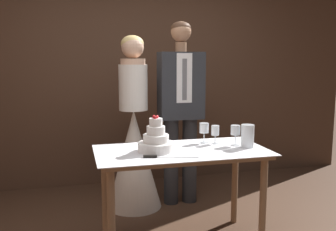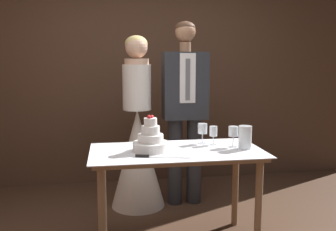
{
  "view_description": "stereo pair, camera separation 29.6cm",
  "coord_description": "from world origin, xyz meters",
  "px_view_note": "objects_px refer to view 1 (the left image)",
  "views": [
    {
      "loc": [
        -0.72,
        -2.46,
        1.48
      ],
      "look_at": [
        0.09,
        0.71,
        0.99
      ],
      "focal_mm": 40.0,
      "sensor_mm": 36.0,
      "label": 1
    },
    {
      "loc": [
        -0.43,
        -2.52,
        1.48
      ],
      "look_at": [
        0.09,
        0.71,
        0.99
      ],
      "focal_mm": 40.0,
      "sensor_mm": 36.0,
      "label": 2
    }
  ],
  "objects_px": {
    "tiered_cake": "(156,141)",
    "wine_glass_middle": "(204,129)",
    "hurricane_candle": "(248,136)",
    "cake_knife": "(160,157)",
    "bride": "(134,145)",
    "cake_table": "(181,162)",
    "wine_glass_near": "(215,131)",
    "groom": "(181,104)",
    "wine_glass_far": "(235,131)"
  },
  "relations": [
    {
      "from": "wine_glass_near",
      "to": "bride",
      "type": "xyz_separation_m",
      "value": [
        -0.57,
        0.72,
        -0.25
      ]
    },
    {
      "from": "cake_table",
      "to": "cake_knife",
      "type": "height_order",
      "value": "cake_knife"
    },
    {
      "from": "cake_table",
      "to": "wine_glass_far",
      "type": "relative_size",
      "value": 7.94
    },
    {
      "from": "tiered_cake",
      "to": "cake_table",
      "type": "bearing_deg",
      "value": 0.0
    },
    {
      "from": "cake_knife",
      "to": "wine_glass_far",
      "type": "bearing_deg",
      "value": 31.05
    },
    {
      "from": "tiered_cake",
      "to": "bride",
      "type": "distance_m",
      "value": 0.88
    },
    {
      "from": "wine_glass_middle",
      "to": "bride",
      "type": "distance_m",
      "value": 0.87
    },
    {
      "from": "cake_table",
      "to": "tiered_cake",
      "type": "bearing_deg",
      "value": -180.0
    },
    {
      "from": "cake_knife",
      "to": "hurricane_candle",
      "type": "height_order",
      "value": "hurricane_candle"
    },
    {
      "from": "wine_glass_near",
      "to": "tiered_cake",
      "type": "bearing_deg",
      "value": -166.05
    },
    {
      "from": "bride",
      "to": "hurricane_candle",
      "type": "bearing_deg",
      "value": -48.87
    },
    {
      "from": "wine_glass_near",
      "to": "hurricane_candle",
      "type": "xyz_separation_m",
      "value": [
        0.21,
        -0.18,
        -0.02
      ]
    },
    {
      "from": "tiered_cake",
      "to": "wine_glass_middle",
      "type": "relative_size",
      "value": 1.64
    },
    {
      "from": "wine_glass_near",
      "to": "wine_glass_middle",
      "type": "height_order",
      "value": "wine_glass_middle"
    },
    {
      "from": "hurricane_candle",
      "to": "bride",
      "type": "xyz_separation_m",
      "value": [
        -0.78,
        0.9,
        -0.23
      ]
    },
    {
      "from": "tiered_cake",
      "to": "bride",
      "type": "relative_size",
      "value": 0.16
    },
    {
      "from": "wine_glass_near",
      "to": "cake_table",
      "type": "bearing_deg",
      "value": -158.16
    },
    {
      "from": "cake_knife",
      "to": "groom",
      "type": "height_order",
      "value": "groom"
    },
    {
      "from": "groom",
      "to": "cake_table",
      "type": "bearing_deg",
      "value": -105.76
    },
    {
      "from": "wine_glass_far",
      "to": "cake_knife",
      "type": "bearing_deg",
      "value": -161.99
    },
    {
      "from": "tiered_cake",
      "to": "wine_glass_middle",
      "type": "bearing_deg",
      "value": 22.39
    },
    {
      "from": "groom",
      "to": "wine_glass_near",
      "type": "bearing_deg",
      "value": -82.63
    },
    {
      "from": "tiered_cake",
      "to": "cake_knife",
      "type": "xyz_separation_m",
      "value": [
        -0.01,
        -0.19,
        -0.07
      ]
    },
    {
      "from": "hurricane_candle",
      "to": "bride",
      "type": "bearing_deg",
      "value": 131.13
    },
    {
      "from": "wine_glass_far",
      "to": "hurricane_candle",
      "type": "height_order",
      "value": "hurricane_candle"
    },
    {
      "from": "hurricane_candle",
      "to": "bride",
      "type": "distance_m",
      "value": 1.21
    },
    {
      "from": "hurricane_candle",
      "to": "cake_knife",
      "type": "bearing_deg",
      "value": -168.95
    },
    {
      "from": "wine_glass_near",
      "to": "wine_glass_middle",
      "type": "distance_m",
      "value": 0.1
    },
    {
      "from": "wine_glass_far",
      "to": "bride",
      "type": "relative_size",
      "value": 0.1
    },
    {
      "from": "wine_glass_middle",
      "to": "bride",
      "type": "bearing_deg",
      "value": 126.73
    },
    {
      "from": "bride",
      "to": "cake_table",
      "type": "bearing_deg",
      "value": -74.25
    },
    {
      "from": "wine_glass_middle",
      "to": "hurricane_candle",
      "type": "distance_m",
      "value": 0.37
    },
    {
      "from": "tiered_cake",
      "to": "wine_glass_near",
      "type": "xyz_separation_m",
      "value": [
        0.54,
        0.13,
        0.02
      ]
    },
    {
      "from": "tiered_cake",
      "to": "cake_knife",
      "type": "bearing_deg",
      "value": -93.7
    },
    {
      "from": "cake_table",
      "to": "hurricane_candle",
      "type": "height_order",
      "value": "hurricane_candle"
    },
    {
      "from": "hurricane_candle",
      "to": "cake_table",
      "type": "bearing_deg",
      "value": 175.43
    },
    {
      "from": "cake_table",
      "to": "hurricane_candle",
      "type": "relative_size",
      "value": 7.31
    },
    {
      "from": "cake_knife",
      "to": "wine_glass_near",
      "type": "distance_m",
      "value": 0.65
    },
    {
      "from": "hurricane_candle",
      "to": "groom",
      "type": "height_order",
      "value": "groom"
    },
    {
      "from": "groom",
      "to": "bride",
      "type": "bearing_deg",
      "value": 179.92
    },
    {
      "from": "bride",
      "to": "groom",
      "type": "relative_size",
      "value": 0.92
    },
    {
      "from": "wine_glass_far",
      "to": "hurricane_candle",
      "type": "relative_size",
      "value": 0.92
    },
    {
      "from": "wine_glass_near",
      "to": "bride",
      "type": "distance_m",
      "value": 0.95
    },
    {
      "from": "wine_glass_far",
      "to": "groom",
      "type": "xyz_separation_m",
      "value": [
        -0.23,
        0.82,
        0.14
      ]
    },
    {
      "from": "cake_table",
      "to": "wine_glass_near",
      "type": "relative_size",
      "value": 8.6
    },
    {
      "from": "cake_knife",
      "to": "wine_glass_near",
      "type": "xyz_separation_m",
      "value": [
        0.55,
        0.33,
        0.1
      ]
    },
    {
      "from": "wine_glass_middle",
      "to": "hurricane_candle",
      "type": "height_order",
      "value": "hurricane_candle"
    },
    {
      "from": "wine_glass_near",
      "to": "hurricane_candle",
      "type": "relative_size",
      "value": 0.85
    },
    {
      "from": "tiered_cake",
      "to": "bride",
      "type": "xyz_separation_m",
      "value": [
        -0.04,
        0.85,
        -0.23
      ]
    },
    {
      "from": "groom",
      "to": "tiered_cake",
      "type": "bearing_deg",
      "value": -117.58
    }
  ]
}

